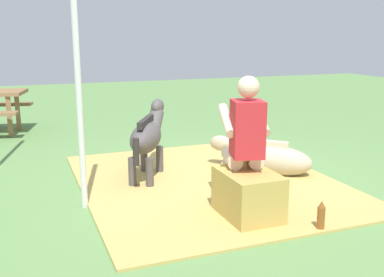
{
  "coord_description": "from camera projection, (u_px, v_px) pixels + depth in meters",
  "views": [
    {
      "loc": [
        -4.54,
        2.04,
        1.68
      ],
      "look_at": [
        0.05,
        0.26,
        0.55
      ],
      "focal_mm": 42.17,
      "sensor_mm": 36.0,
      "label": 1
    }
  ],
  "objects": [
    {
      "name": "tent_pole_left",
      "position": [
        78.0,
        82.0,
        4.24
      ],
      "size": [
        0.06,
        0.06,
        2.5
      ],
      "primitive_type": "cylinder",
      "color": "silver",
      "rests_on": "ground"
    },
    {
      "name": "ground_plane",
      "position": [
        214.0,
        184.0,
        5.22
      ],
      "size": [
        24.0,
        24.0,
        0.0
      ],
      "primitive_type": "plane",
      "color": "#608C4C"
    },
    {
      "name": "hay_patch",
      "position": [
        207.0,
        181.0,
        5.27
      ],
      "size": [
        3.33,
        2.83,
        0.02
      ],
      "primitive_type": "cube",
      "color": "tan",
      "rests_on": "ground"
    },
    {
      "name": "pony_standing",
      "position": [
        148.0,
        136.0,
        5.33
      ],
      "size": [
        1.22,
        0.82,
        0.88
      ],
      "color": "#4C4747",
      "rests_on": "ground"
    },
    {
      "name": "person_seated",
      "position": [
        244.0,
        139.0,
        4.24
      ],
      "size": [
        0.71,
        0.53,
        1.33
      ],
      "color": "beige",
      "rests_on": "ground"
    },
    {
      "name": "pony_lying",
      "position": [
        269.0,
        159.0,
        5.57
      ],
      "size": [
        1.17,
        1.11,
        0.42
      ],
      "color": "tan",
      "rests_on": "ground"
    },
    {
      "name": "hay_bale",
      "position": [
        248.0,
        195.0,
        4.2
      ],
      "size": [
        0.65,
        0.47,
        0.45
      ],
      "primitive_type": "cube",
      "color": "tan",
      "rests_on": "ground"
    },
    {
      "name": "soda_bottle",
      "position": [
        321.0,
        216.0,
        3.94
      ],
      "size": [
        0.07,
        0.07,
        0.28
      ],
      "color": "brown",
      "rests_on": "ground"
    }
  ]
}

